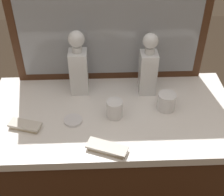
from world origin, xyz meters
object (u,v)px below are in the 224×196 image
object	(u,v)px
crystal_decanter_left	(79,68)
silver_brush_far_right	(25,126)
crystal_tumbler_rear	(115,110)
porcelain_dish	(73,120)
silver_brush_rear	(107,148)
crystal_decanter_far_right	(148,70)
crystal_tumbler_front	(166,102)

from	to	relation	value
crystal_decanter_left	silver_brush_far_right	distance (m)	0.36
crystal_tumbler_rear	porcelain_dish	size ratio (longest dim) A/B	1.03
silver_brush_rear	silver_brush_far_right	bearing A→B (deg)	157.79
crystal_tumbler_rear	porcelain_dish	bearing A→B (deg)	-171.20
crystal_decanter_far_right	crystal_tumbler_rear	world-z (taller)	crystal_decanter_far_right
crystal_tumbler_rear	porcelain_dish	xyz separation A→B (m)	(-0.18, -0.03, -0.03)
crystal_tumbler_front	silver_brush_rear	world-z (taller)	crystal_tumbler_front
crystal_tumbler_rear	crystal_tumbler_front	distance (m)	0.24
crystal_tumbler_rear	silver_brush_far_right	size ratio (longest dim) A/B	0.56
crystal_decanter_left	silver_brush_rear	bearing A→B (deg)	-72.99
crystal_decanter_far_right	silver_brush_rear	distance (m)	0.44
crystal_decanter_far_right	silver_brush_rear	size ratio (longest dim) A/B	1.80
porcelain_dish	silver_brush_far_right	bearing A→B (deg)	-171.19
silver_brush_rear	crystal_decanter_far_right	bearing A→B (deg)	61.60
crystal_decanter_far_right	crystal_tumbler_front	xyz separation A→B (m)	(0.07, -0.13, -0.09)
crystal_decanter_far_right	crystal_decanter_left	xyz separation A→B (m)	(-0.32, 0.02, 0.00)
silver_brush_rear	silver_brush_far_right	size ratio (longest dim) A/B	1.17
silver_brush_far_right	porcelain_dish	distance (m)	0.20
crystal_tumbler_rear	crystal_tumbler_front	xyz separation A→B (m)	(0.24, 0.04, -0.00)
crystal_decanter_far_right	crystal_decanter_left	world-z (taller)	crystal_decanter_left
crystal_tumbler_rear	silver_brush_rear	distance (m)	0.21
crystal_decanter_left	silver_brush_rear	xyz separation A→B (m)	(0.12, -0.39, -0.12)
crystal_decanter_far_right	crystal_tumbler_front	size ratio (longest dim) A/B	3.83
crystal_decanter_far_right	silver_brush_far_right	distance (m)	0.61
silver_brush_rear	silver_brush_far_right	distance (m)	0.37
crystal_decanter_far_right	silver_brush_far_right	size ratio (longest dim) A/B	2.11
crystal_decanter_left	crystal_tumbler_rear	distance (m)	0.27
crystal_tumbler_rear	silver_brush_rear	size ratio (longest dim) A/B	0.48
crystal_tumbler_rear	crystal_decanter_far_right	bearing A→B (deg)	46.98
crystal_tumbler_rear	crystal_decanter_left	bearing A→B (deg)	129.48
crystal_tumbler_front	porcelain_dish	bearing A→B (deg)	-170.33
porcelain_dish	crystal_decanter_far_right	bearing A→B (deg)	30.44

